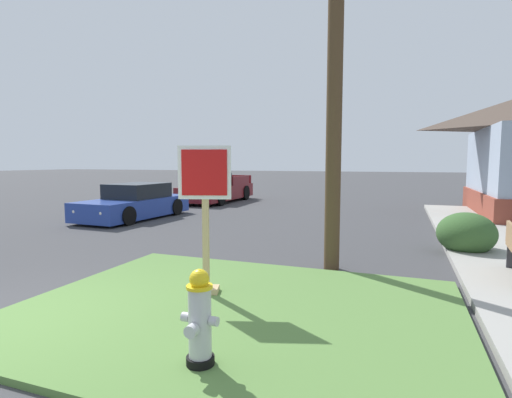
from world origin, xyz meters
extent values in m
plane|color=#3D3D3F|center=(0.00, 0.00, 0.00)|extent=(160.00, 160.00, 0.00)
cube|color=#567F3D|center=(2.52, 1.37, 0.04)|extent=(5.82, 4.61, 0.08)
cube|color=#9E9B93|center=(6.63, 6.14, 0.06)|extent=(2.20, 19.07, 0.12)
cylinder|color=black|center=(2.79, -0.11, 0.12)|extent=(0.28, 0.28, 0.08)
cylinder|color=#BCBCC1|center=(2.79, -0.11, 0.50)|extent=(0.22, 0.22, 0.67)
cylinder|color=yellow|center=(2.79, -0.11, 0.85)|extent=(0.25, 0.25, 0.03)
sphere|color=yellow|center=(2.79, -0.11, 0.92)|extent=(0.19, 0.19, 0.19)
cube|color=yellow|center=(2.79, -0.11, 0.99)|extent=(0.04, 0.04, 0.04)
cylinder|color=#BCBCC1|center=(2.64, -0.11, 0.53)|extent=(0.08, 0.09, 0.09)
cylinder|color=#BCBCC1|center=(2.94, -0.11, 0.53)|extent=(0.08, 0.09, 0.09)
cylinder|color=#BCBCC1|center=(2.79, -0.27, 0.48)|extent=(0.12, 0.09, 0.12)
cube|color=tan|center=(1.87, 1.81, 1.14)|extent=(0.11, 0.11, 2.12)
cube|color=tan|center=(1.87, 1.81, 0.12)|extent=(0.43, 0.38, 0.08)
cube|color=white|center=(1.88, 1.76, 1.87)|extent=(0.74, 0.24, 0.78)
cube|color=red|center=(1.89, 1.75, 1.87)|extent=(0.63, 0.21, 0.66)
cylinder|color=black|center=(0.05, 3.46, 0.01)|extent=(0.70, 0.70, 0.02)
cube|color=#233D93|center=(-4.41, 8.32, 0.41)|extent=(2.00, 4.43, 0.64)
cube|color=black|center=(-4.40, 8.54, 0.97)|extent=(1.65, 2.07, 0.56)
cylinder|color=black|center=(-3.61, 6.94, 0.31)|extent=(0.24, 0.63, 0.62)
cylinder|color=black|center=(-5.33, 7.01, 0.31)|extent=(0.24, 0.63, 0.62)
cylinder|color=black|center=(-3.50, 9.64, 0.31)|extent=(0.24, 0.63, 0.62)
cylinder|color=black|center=(-5.22, 9.71, 0.31)|extent=(0.24, 0.63, 0.62)
sphere|color=white|center=(-3.95, 6.17, 0.47)|extent=(0.14, 0.14, 0.14)
sphere|color=red|center=(-3.78, 10.44, 0.47)|extent=(0.12, 0.12, 0.12)
sphere|color=white|center=(-5.05, 6.22, 0.47)|extent=(0.14, 0.14, 0.14)
sphere|color=red|center=(-4.88, 10.49, 0.47)|extent=(0.12, 0.12, 0.12)
cube|color=maroon|center=(-4.21, 14.70, 0.50)|extent=(1.94, 5.13, 0.68)
cube|color=black|center=(-4.21, 13.98, 1.14)|extent=(1.70, 1.34, 0.68)
cube|color=maroon|center=(-3.29, 15.60, 1.06)|extent=(0.10, 2.15, 0.44)
cube|color=maroon|center=(-5.12, 15.60, 1.06)|extent=(0.10, 2.15, 0.44)
cube|color=maroon|center=(-4.20, 17.22, 1.06)|extent=(1.74, 0.10, 0.44)
cylinder|color=black|center=(-3.30, 13.16, 0.38)|extent=(0.26, 0.76, 0.76)
cylinder|color=black|center=(-5.11, 13.16, 0.38)|extent=(0.26, 0.76, 0.76)
cylinder|color=black|center=(-3.30, 16.24, 0.38)|extent=(0.26, 0.76, 0.76)
cylinder|color=black|center=(-5.11, 16.24, 0.38)|extent=(0.26, 0.76, 0.76)
cylinder|color=#4C3823|center=(3.36, 4.04, 4.87)|extent=(0.29, 0.29, 9.73)
ellipsoid|color=#365B2B|center=(5.93, 6.29, 0.46)|extent=(1.22, 1.22, 0.92)
camera|label=1|loc=(4.56, -3.35, 2.03)|focal=27.75mm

